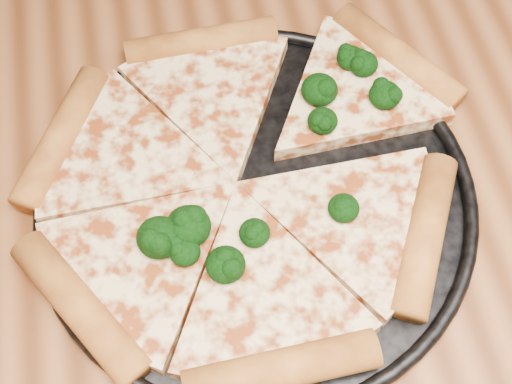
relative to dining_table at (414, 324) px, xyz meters
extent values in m
cube|color=brown|center=(0.00, 0.00, 0.07)|extent=(1.20, 0.90, 0.04)
cylinder|color=black|center=(-0.12, 0.09, 0.09)|extent=(0.33, 0.33, 0.01)
torus|color=black|center=(-0.12, 0.09, 0.10)|extent=(0.34, 0.34, 0.01)
cylinder|color=#C87B32|center=(0.03, 0.20, 0.11)|extent=(0.09, 0.12, 0.03)
cylinder|color=#C87B32|center=(-0.14, 0.24, 0.11)|extent=(0.13, 0.03, 0.03)
cylinder|color=#C87B32|center=(-0.26, 0.17, 0.11)|extent=(0.09, 0.13, 0.03)
cylinder|color=#C87B32|center=(-0.25, 0.02, 0.11)|extent=(0.09, 0.12, 0.03)
cylinder|color=#C87B32|center=(-0.13, -0.04, 0.11)|extent=(0.13, 0.03, 0.03)
cylinder|color=#C87B32|center=(0.00, 0.03, 0.11)|extent=(0.09, 0.13, 0.03)
ellipsoid|color=black|center=(-0.01, 0.19, 0.12)|extent=(0.02, 0.02, 0.02)
ellipsoid|color=black|center=(-0.17, 0.07, 0.12)|extent=(0.03, 0.03, 0.02)
ellipsoid|color=black|center=(-0.05, 0.17, 0.12)|extent=(0.03, 0.03, 0.02)
ellipsoid|color=black|center=(-0.06, 0.06, 0.12)|extent=(0.02, 0.02, 0.02)
ellipsoid|color=black|center=(0.00, 0.15, 0.12)|extent=(0.03, 0.03, 0.02)
ellipsoid|color=black|center=(-0.13, 0.05, 0.12)|extent=(0.02, 0.02, 0.02)
ellipsoid|color=black|center=(-0.19, 0.06, 0.12)|extent=(0.03, 0.03, 0.02)
ellipsoid|color=black|center=(-0.15, 0.03, 0.12)|extent=(0.03, 0.03, 0.02)
ellipsoid|color=black|center=(-0.18, 0.05, 0.12)|extent=(0.02, 0.02, 0.02)
ellipsoid|color=black|center=(-0.06, 0.14, 0.12)|extent=(0.02, 0.02, 0.02)
ellipsoid|color=black|center=(-0.02, 0.19, 0.12)|extent=(0.02, 0.02, 0.02)
camera|label=1|loc=(-0.17, -0.16, 0.56)|focal=48.17mm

